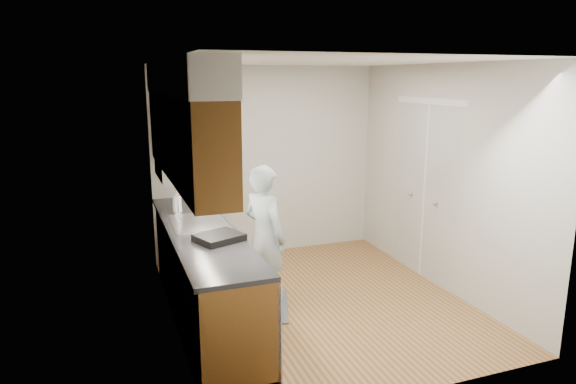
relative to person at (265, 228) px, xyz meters
The scene contains 14 objects.
floor 1.03m from the person, ahead, with size 3.50×3.50×0.00m, color olive.
ceiling 1.73m from the person, ahead, with size 3.50×3.50×0.00m, color white.
wall_left 1.02m from the person, behind, with size 0.02×3.50×2.50m, color #B7B6AC.
wall_right 2.10m from the person, ahead, with size 0.02×3.50×2.50m, color #B7B6AC.
wall_back 1.82m from the person, 71.59° to the left, with size 3.00×0.02×2.50m, color #B7B6AC.
counter 0.74m from the person, behind, with size 0.64×2.80×1.30m.
upper_cabinets 1.33m from the person, behind, with size 0.47×2.80×1.21m.
closet_door 2.07m from the person, ahead, with size 0.02×1.22×2.05m, color silver.
floor_mat 0.85m from the person, 90.00° to the left, with size 0.47×0.79×0.01m, color slate.
person is the anchor object (origin of this frame).
soap_bottle_a 1.00m from the person, 143.11° to the left, with size 0.10×0.10×0.26m, color silver.
soap_bottle_b 0.84m from the person, 130.89° to the left, with size 0.08×0.08×0.17m, color silver.
steel_can 0.89m from the person, 120.16° to the left, with size 0.06×0.06×0.11m, color #A5A5AA.
dish_rack 0.76m from the person, 139.79° to the right, with size 0.38×0.32×0.06m, color black.
Camera 1 is at (-2.04, -4.68, 2.35)m, focal length 32.00 mm.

